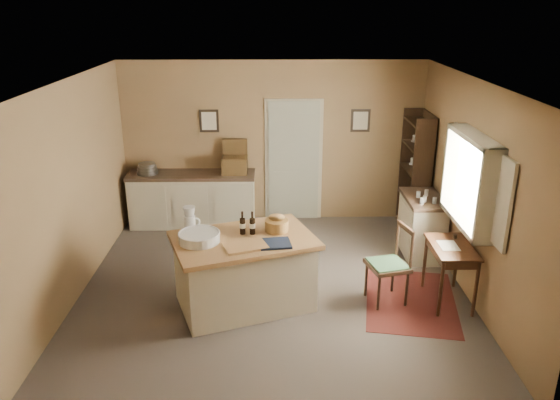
# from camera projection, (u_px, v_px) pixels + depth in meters

# --- Properties ---
(ground) EXTENTS (5.00, 5.00, 0.00)m
(ground) POSITION_uv_depth(u_px,v_px,m) (273.00, 287.00, 7.25)
(ground) COLOR brown
(ground) RESTS_ON ground
(wall_back) EXTENTS (5.00, 0.10, 2.70)m
(wall_back) POSITION_uv_depth(u_px,v_px,m) (273.00, 142.00, 9.14)
(wall_back) COLOR olive
(wall_back) RESTS_ON ground
(wall_front) EXTENTS (5.00, 0.10, 2.70)m
(wall_front) POSITION_uv_depth(u_px,v_px,m) (272.00, 292.00, 4.44)
(wall_front) COLOR olive
(wall_front) RESTS_ON ground
(wall_left) EXTENTS (0.10, 5.00, 2.70)m
(wall_left) POSITION_uv_depth(u_px,v_px,m) (71.00, 192.00, 6.76)
(wall_left) COLOR olive
(wall_left) RESTS_ON ground
(wall_right) EXTENTS (0.10, 5.00, 2.70)m
(wall_right) POSITION_uv_depth(u_px,v_px,m) (472.00, 191.00, 6.82)
(wall_right) COLOR olive
(wall_right) RESTS_ON ground
(ceiling) EXTENTS (5.00, 5.00, 0.00)m
(ceiling) POSITION_uv_depth(u_px,v_px,m) (272.00, 82.00, 6.32)
(ceiling) COLOR silver
(ceiling) RESTS_ON wall_back
(door) EXTENTS (0.97, 0.06, 2.11)m
(door) POSITION_uv_depth(u_px,v_px,m) (294.00, 160.00, 9.21)
(door) COLOR #A3A38C
(door) RESTS_ON ground
(framed_prints) EXTENTS (2.82, 0.02, 0.38)m
(framed_prints) POSITION_uv_depth(u_px,v_px,m) (285.00, 121.00, 8.99)
(framed_prints) COLOR black
(framed_prints) RESTS_ON ground
(window) EXTENTS (0.25, 1.99, 1.12)m
(window) POSITION_uv_depth(u_px,v_px,m) (474.00, 180.00, 6.56)
(window) COLOR #BFB397
(window) RESTS_ON ground
(work_island) EXTENTS (1.93, 1.58, 1.20)m
(work_island) POSITION_uv_depth(u_px,v_px,m) (244.00, 270.00, 6.68)
(work_island) COLOR #BFB397
(work_island) RESTS_ON ground
(sideboard) EXTENTS (2.10, 0.60, 1.18)m
(sideboard) POSITION_uv_depth(u_px,v_px,m) (193.00, 197.00, 9.14)
(sideboard) COLOR #BFB397
(sideboard) RESTS_ON ground
(rug) EXTENTS (1.36, 1.77, 0.01)m
(rug) POSITION_uv_depth(u_px,v_px,m) (411.00, 300.00, 6.92)
(rug) COLOR #4A1311
(rug) RESTS_ON ground
(writing_desk) EXTENTS (0.50, 0.81, 0.82)m
(writing_desk) POSITION_uv_depth(u_px,v_px,m) (452.00, 253.00, 6.70)
(writing_desk) COLOR #331C0F
(writing_desk) RESTS_ON ground
(desk_chair) EXTENTS (0.57, 0.57, 0.99)m
(desk_chair) POSITION_uv_depth(u_px,v_px,m) (387.00, 266.00, 6.76)
(desk_chair) COLOR black
(desk_chair) RESTS_ON ground
(right_cabinet) EXTENTS (0.53, 0.96, 0.99)m
(right_cabinet) POSITION_uv_depth(u_px,v_px,m) (422.00, 225.00, 8.06)
(right_cabinet) COLOR #BFB397
(right_cabinet) RESTS_ON ground
(shelving_unit) EXTENTS (0.33, 0.87, 1.94)m
(shelving_unit) POSITION_uv_depth(u_px,v_px,m) (418.00, 173.00, 8.82)
(shelving_unit) COLOR black
(shelving_unit) RESTS_ON ground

